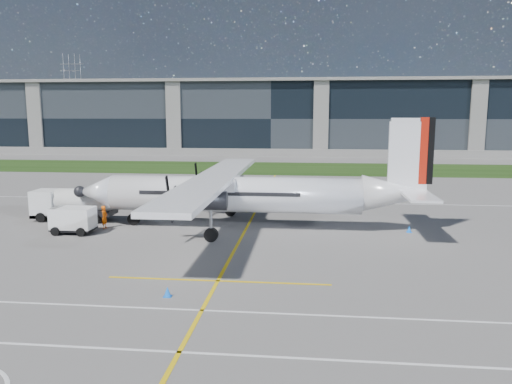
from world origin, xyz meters
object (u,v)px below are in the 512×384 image
Objects in this scene: pylon_west at (74,95)px; safety_cone_tail at (409,229)px; safety_cone_nose_port at (82,225)px; safety_cone_fwd at (60,222)px; safety_cone_nose_stbd at (95,218)px; ground_crew_person at (104,215)px; turboprop_aircraft at (248,173)px; safety_cone_portwing at (167,292)px; fuel_tanker_truck at (68,204)px; baggage_tug at (73,220)px.

pylon_west is 60.00× the size of safety_cone_tail.
pylon_west is 161.85m from safety_cone_nose_port.
safety_cone_fwd is 2.76m from safety_cone_nose_stbd.
ground_crew_person reaches higher than safety_cone_fwd.
turboprop_aircraft is 56.68× the size of safety_cone_portwing.
safety_cone_portwing is (-2.11, -14.85, -4.00)m from turboprop_aircraft.
safety_cone_nose_port is at bearing -173.83° from turboprop_aircraft.
safety_cone_nose_stbd is 25.01m from safety_cone_tail.
safety_cone_nose_stbd is 1.00× the size of safety_cone_nose_port.
ground_crew_person is 3.09m from safety_cone_nose_stbd.
safety_cone_tail is at bearing -0.70° from turboprop_aircraft.
turboprop_aircraft is at bearing -4.78° from fuel_tanker_truck.
safety_cone_nose_port is at bearing -177.17° from safety_cone_tail.
safety_cone_nose_port is (0.06, -2.53, 0.00)m from safety_cone_nose_stbd.
baggage_tug is 24.95m from safety_cone_tail.
safety_cone_portwing is (10.71, -16.00, 0.00)m from safety_cone_nose_stbd.
fuel_tanker_truck reaches higher than safety_cone_portwing.
fuel_tanker_truck is at bearing 128.94° from safety_cone_portwing.
turboprop_aircraft is 56.68× the size of safety_cone_fwd.
turboprop_aircraft is 56.68× the size of safety_cone_nose_port.
turboprop_aircraft is 13.45m from safety_cone_nose_port.
baggage_tug reaches higher than safety_cone_tail.
safety_cone_nose_port is (-12.77, -1.38, -4.00)m from turboprop_aircraft.
safety_cone_nose_port is at bearing 128.34° from safety_cone_portwing.
baggage_tug is 4.25m from safety_cone_nose_stbd.
baggage_tug is 6.44× the size of safety_cone_nose_port.
pylon_west is 1.06× the size of turboprop_aircraft.
safety_cone_nose_stbd is 2.53m from safety_cone_nose_port.
safety_cone_portwing is (8.87, -13.64, -0.75)m from ground_crew_person.
ground_crew_person is (4.15, -2.48, -0.33)m from fuel_tanker_truck.
baggage_tug is 1.61× the size of ground_crew_person.
safety_cone_fwd is at bearing 132.03° from safety_cone_portwing.
safety_cone_nose_port and safety_cone_tail have the same top height.
pylon_west reaches higher than safety_cone_nose_stbd.
pylon_west is at bearing 115.66° from baggage_tug.
ground_crew_person is 4.01× the size of safety_cone_fwd.
fuel_tanker_truck is at bearing 95.80° from safety_cone_fwd.
turboprop_aircraft is at bearing -80.38° from ground_crew_person.
baggage_tug is at bearing -46.15° from safety_cone_fwd.
baggage_tug is (-12.62, -3.03, -3.28)m from turboprop_aircraft.
safety_cone_nose_stbd is (-1.84, 2.36, -0.75)m from ground_crew_person.
safety_cone_nose_port is at bearing -64.13° from pylon_west.
turboprop_aircraft is at bearing -5.13° from safety_cone_nose_stbd.
turboprop_aircraft is 13.49m from safety_cone_nose_stbd.
pylon_west is 178.59m from safety_cone_portwing.
ground_crew_person reaches higher than safety_cone_tail.
safety_cone_tail is at bearing 6.63° from baggage_tug.
turboprop_aircraft is at bearing 13.50° from baggage_tug.
turboprop_aircraft reaches higher than safety_cone_nose_stbd.
safety_cone_portwing is at bearing -98.10° from turboprop_aircraft.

